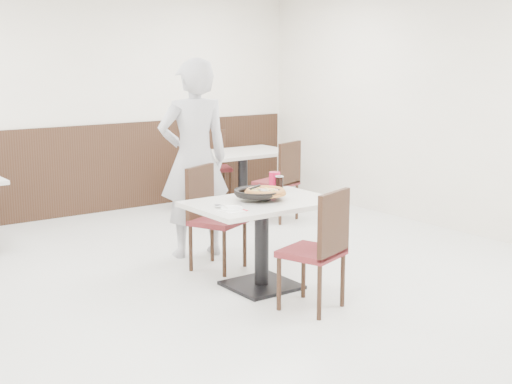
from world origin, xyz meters
TOP-DOWN VIEW (x-y plane):
  - floor at (0.00, 0.00)m, footprint 7.00×7.00m
  - wall_back at (0.00, 3.50)m, footprint 6.00×0.04m
  - wall_right at (3.00, 0.00)m, footprint 0.04×7.00m
  - wainscot_back at (0.00, 3.48)m, footprint 5.90×0.03m
  - main_table at (0.06, -0.07)m, footprint 1.25×0.88m
  - chair_near at (0.06, -0.71)m, footprint 0.53×0.53m
  - chair_far at (0.04, 0.59)m, footprint 0.56×0.56m
  - trivet at (0.11, -0.04)m, footprint 0.12×0.12m
  - pizza_pan at (0.06, -0.02)m, footprint 0.40×0.40m
  - pizza at (0.10, -0.06)m, footprint 0.37×0.37m
  - pizza_server at (0.06, -0.09)m, footprint 0.08×0.10m
  - napkin at (-0.35, -0.24)m, footprint 0.18×0.18m
  - side_plate at (-0.34, -0.21)m, footprint 0.19×0.19m
  - fork at (-0.37, -0.15)m, footprint 0.05×0.14m
  - cola_glass at (0.43, 0.18)m, footprint 0.07×0.07m
  - red_cup at (0.45, 0.27)m, footprint 0.11×0.11m
  - diner_person at (0.11, 1.11)m, footprint 0.79×0.61m
  - bg_table_right at (1.68, 2.53)m, footprint 1.27×0.91m
  - bg_chair_right_near at (1.68, 1.84)m, footprint 0.53×0.53m
  - bg_chair_right_far at (1.66, 3.18)m, footprint 0.54×0.54m

SIDE VIEW (x-z plane):
  - floor at x=0.00m, z-range 0.00..0.00m
  - main_table at x=0.06m, z-range 0.00..0.75m
  - bg_table_right at x=1.68m, z-range 0.00..0.75m
  - chair_near at x=0.06m, z-range 0.00..0.95m
  - chair_far at x=0.04m, z-range 0.00..0.95m
  - bg_chair_right_near at x=1.68m, z-range 0.00..0.95m
  - bg_chair_right_far at x=1.66m, z-range 0.00..0.95m
  - wainscot_back at x=0.00m, z-range 0.00..1.10m
  - napkin at x=-0.35m, z-range 0.75..0.75m
  - side_plate at x=-0.34m, z-range 0.75..0.77m
  - trivet at x=0.11m, z-range 0.75..0.79m
  - fork at x=-0.37m, z-range 0.77..0.77m
  - pizza_pan at x=0.06m, z-range 0.79..0.80m
  - pizza at x=0.10m, z-range 0.80..0.82m
  - cola_glass at x=0.43m, z-range 0.75..0.88m
  - red_cup at x=0.45m, z-range 0.75..0.91m
  - pizza_server at x=0.06m, z-range 0.84..0.84m
  - diner_person at x=0.11m, z-range 0.00..1.92m
  - wall_back at x=0.00m, z-range 0.00..2.80m
  - wall_right at x=3.00m, z-range 0.00..2.80m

